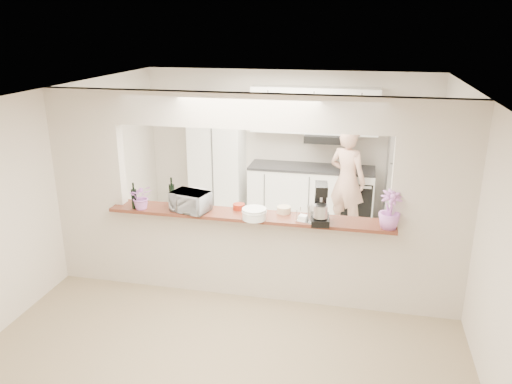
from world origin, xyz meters
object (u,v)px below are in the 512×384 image
(refrigerator, at_px, (410,179))
(toaster_oven, at_px, (190,202))
(stand_mixer, at_px, (321,205))
(person, at_px, (347,181))

(refrigerator, xyz_separation_m, toaster_oven, (-2.75, -2.75, 0.36))
(refrigerator, bearing_deg, toaster_oven, -135.00)
(toaster_oven, height_order, stand_mixer, stand_mixer)
(toaster_oven, relative_size, person, 0.26)
(stand_mixer, xyz_separation_m, person, (0.21, 2.43, -0.44))
(toaster_oven, xyz_separation_m, stand_mixer, (1.55, -0.03, 0.09))
(person, bearing_deg, stand_mixer, 113.12)
(toaster_oven, relative_size, stand_mixer, 0.94)
(person, bearing_deg, refrigerator, -132.36)
(refrigerator, relative_size, stand_mixer, 3.65)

